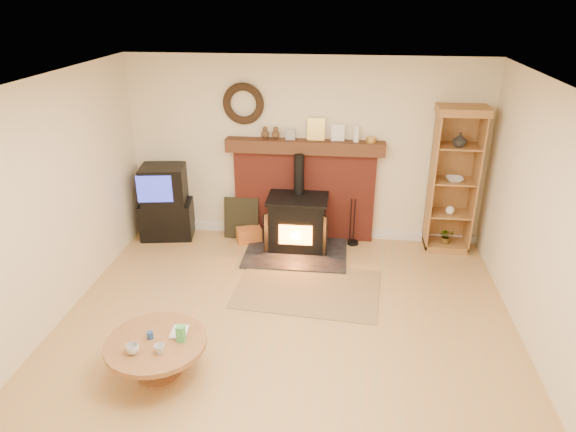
# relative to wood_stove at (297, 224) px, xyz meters

# --- Properties ---
(ground) EXTENTS (5.50, 5.50, 0.00)m
(ground) POSITION_rel_wood_stove_xyz_m (0.06, -2.28, -0.38)
(ground) COLOR tan
(ground) RESTS_ON ground
(room_shell) EXTENTS (5.02, 5.52, 2.61)m
(room_shell) POSITION_rel_wood_stove_xyz_m (0.04, -2.18, 1.34)
(room_shell) COLOR beige
(room_shell) RESTS_ON ground
(chimney_breast) EXTENTS (2.20, 0.22, 1.78)m
(chimney_breast) POSITION_rel_wood_stove_xyz_m (0.06, 0.39, 0.43)
(chimney_breast) COLOR maroon
(chimney_breast) RESTS_ON ground
(wood_stove) EXTENTS (1.40, 1.00, 1.33)m
(wood_stove) POSITION_rel_wood_stove_xyz_m (0.00, 0.00, 0.00)
(wood_stove) COLOR black
(wood_stove) RESTS_ON ground
(area_rug) EXTENTS (1.81, 1.32, 0.01)m
(area_rug) POSITION_rel_wood_stove_xyz_m (0.24, -1.08, -0.37)
(area_rug) COLOR brown
(area_rug) RESTS_ON ground
(tv_unit) EXTENTS (0.81, 0.62, 1.08)m
(tv_unit) POSITION_rel_wood_stove_xyz_m (-1.95, 0.19, 0.14)
(tv_unit) COLOR black
(tv_unit) RESTS_ON ground
(curio_cabinet) EXTENTS (0.65, 0.47, 2.02)m
(curio_cabinet) POSITION_rel_wood_stove_xyz_m (2.08, 0.28, 0.63)
(curio_cabinet) COLOR brown
(curio_cabinet) RESTS_ON ground
(firelog_box) EXTENTS (0.40, 0.33, 0.22)m
(firelog_box) POSITION_rel_wood_stove_xyz_m (-0.71, 0.12, -0.27)
(firelog_box) COLOR gold
(firelog_box) RESTS_ON ground
(leaning_painting) EXTENTS (0.51, 0.14, 0.60)m
(leaning_painting) POSITION_rel_wood_stove_xyz_m (-0.85, 0.27, -0.07)
(leaning_painting) COLOR black
(leaning_painting) RESTS_ON ground
(fire_tools) EXTENTS (0.16, 0.16, 0.70)m
(fire_tools) POSITION_rel_wood_stove_xyz_m (0.78, 0.22, -0.27)
(fire_tools) COLOR black
(fire_tools) RESTS_ON ground
(coffee_table) EXTENTS (0.94, 0.94, 0.56)m
(coffee_table) POSITION_rel_wood_stove_xyz_m (-1.04, -2.77, -0.05)
(coffee_table) COLOR brown
(coffee_table) RESTS_ON ground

